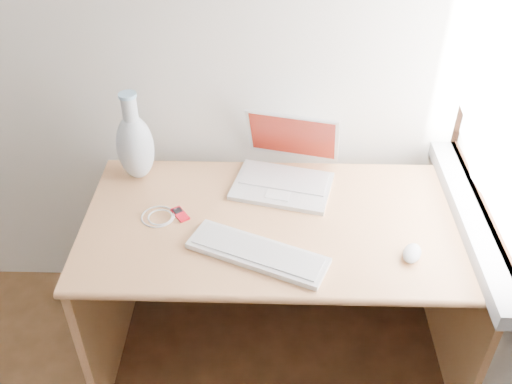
{
  "coord_description": "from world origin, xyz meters",
  "views": [
    {
      "loc": [
        0.97,
        -0.27,
        2.09
      ],
      "look_at": [
        0.93,
        1.35,
        0.85
      ],
      "focal_mm": 40.0,
      "sensor_mm": 36.0,
      "label": 1
    }
  ],
  "objects_px": {
    "desk": "(282,248)",
    "external_keyboard": "(257,253)",
    "vase": "(135,145)",
    "laptop": "(282,169)"
  },
  "relations": [
    {
      "from": "desk",
      "to": "external_keyboard",
      "type": "relative_size",
      "value": 2.94
    },
    {
      "from": "vase",
      "to": "external_keyboard",
      "type": "bearing_deg",
      "value": -42.41
    },
    {
      "from": "laptop",
      "to": "external_keyboard",
      "type": "height_order",
      "value": "laptop"
    },
    {
      "from": "laptop",
      "to": "external_keyboard",
      "type": "bearing_deg",
      "value": -87.96
    },
    {
      "from": "external_keyboard",
      "to": "vase",
      "type": "xyz_separation_m",
      "value": [
        -0.48,
        0.44,
        0.14
      ]
    },
    {
      "from": "laptop",
      "to": "external_keyboard",
      "type": "relative_size",
      "value": 0.84
    },
    {
      "from": "desk",
      "to": "laptop",
      "type": "distance_m",
      "value": 0.32
    },
    {
      "from": "desk",
      "to": "external_keyboard",
      "type": "xyz_separation_m",
      "value": [
        -0.09,
        -0.27,
        0.23
      ]
    },
    {
      "from": "external_keyboard",
      "to": "vase",
      "type": "bearing_deg",
      "value": 160.74
    },
    {
      "from": "desk",
      "to": "external_keyboard",
      "type": "distance_m",
      "value": 0.37
    }
  ]
}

